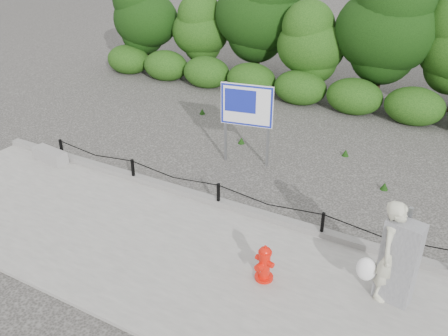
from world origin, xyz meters
name	(u,v)px	position (x,y,z in m)	size (l,w,h in m)	color
ground	(218,209)	(0.00, 0.00, 0.00)	(90.00, 90.00, 0.00)	#2D2B28
sidewalk	(169,254)	(0.00, -2.00, 0.04)	(14.00, 4.00, 0.08)	gray
curb	(219,202)	(0.00, 0.05, 0.15)	(14.00, 0.22, 0.14)	slate
chain_barrier	(218,192)	(0.00, 0.00, 0.46)	(10.06, 0.06, 0.60)	black
treeline	(360,30)	(0.60, 9.00, 2.56)	(20.33, 3.67, 4.85)	black
fire_hydrant	(264,263)	(1.99, -1.79, 0.44)	(0.43, 0.44, 0.75)	red
pedestrian	(391,253)	(4.03, -1.14, 1.02)	(0.84, 0.80, 1.93)	beige
concrete_block	(50,155)	(-5.20, -0.25, 0.25)	(1.08, 0.38, 0.35)	gray
utility_cabinet	(399,262)	(4.18, -1.14, 0.88)	(0.66, 0.48, 1.77)	#969698
advertising_sign	(247,109)	(-0.51, 2.40, 1.60)	(1.40, 0.36, 2.27)	slate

